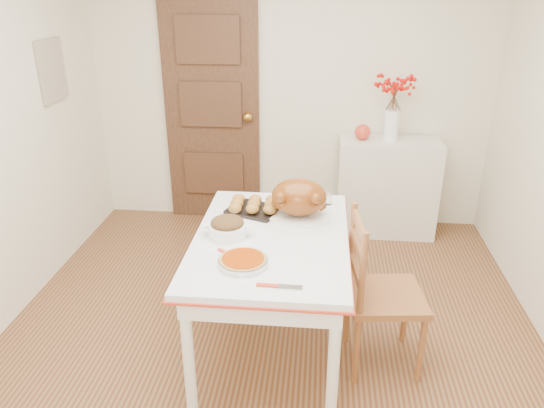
# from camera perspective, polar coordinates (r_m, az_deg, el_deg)

# --- Properties ---
(floor) EXTENTS (3.50, 4.00, 0.00)m
(floor) POSITION_cam_1_polar(r_m,az_deg,el_deg) (3.35, -0.60, -16.04)
(floor) COLOR #532B16
(floor) RESTS_ON ground
(wall_back) EXTENTS (3.50, 0.00, 2.50)m
(wall_back) POSITION_cam_1_polar(r_m,az_deg,el_deg) (4.65, 2.02, 12.69)
(wall_back) COLOR beige
(wall_back) RESTS_ON ground
(door_back) EXTENTS (0.85, 0.06, 2.06)m
(door_back) POSITION_cam_1_polar(r_m,az_deg,el_deg) (4.76, -6.61, 10.11)
(door_back) COLOR #341D11
(door_back) RESTS_ON ground
(photo_board) EXTENTS (0.03, 0.35, 0.45)m
(photo_board) POSITION_cam_1_polar(r_m,az_deg,el_deg) (4.31, -23.02, 13.37)
(photo_board) COLOR #BEB28F
(photo_board) RESTS_ON ground
(sideboard) EXTENTS (0.86, 0.38, 0.86)m
(sideboard) POSITION_cam_1_polar(r_m,az_deg,el_deg) (4.70, 12.46, 1.81)
(sideboard) COLOR beige
(sideboard) RESTS_ON floor
(kitchen_table) EXTENTS (0.89, 1.30, 0.78)m
(kitchen_table) POSITION_cam_1_polar(r_m,az_deg,el_deg) (3.17, -0.09, -9.86)
(kitchen_table) COLOR silver
(kitchen_table) RESTS_ON floor
(chair_oak) EXTENTS (0.47, 0.47, 0.96)m
(chair_oak) POSITION_cam_1_polar(r_m,az_deg,el_deg) (3.08, 12.41, -9.48)
(chair_oak) COLOR brown
(chair_oak) RESTS_ON floor
(berry_vase) EXTENTS (0.28, 0.28, 0.54)m
(berry_vase) POSITION_cam_1_polar(r_m,az_deg,el_deg) (4.49, 13.14, 10.12)
(berry_vase) COLOR white
(berry_vase) RESTS_ON sideboard
(apple) EXTENTS (0.13, 0.13, 0.13)m
(apple) POSITION_cam_1_polar(r_m,az_deg,el_deg) (4.52, 9.91, 7.79)
(apple) COLOR red
(apple) RESTS_ON sideboard
(turkey_platter) EXTENTS (0.45, 0.39, 0.25)m
(turkey_platter) POSITION_cam_1_polar(r_m,az_deg,el_deg) (3.14, 2.98, 0.54)
(turkey_platter) COLOR brown
(turkey_platter) RESTS_ON kitchen_table
(pumpkin_pie) EXTENTS (0.33, 0.33, 0.05)m
(pumpkin_pie) POSITION_cam_1_polar(r_m,az_deg,el_deg) (2.68, -3.19, -6.19)
(pumpkin_pie) COLOR #943001
(pumpkin_pie) RESTS_ON kitchen_table
(stuffing_dish) EXTENTS (0.32, 0.28, 0.11)m
(stuffing_dish) POSITION_cam_1_polar(r_m,az_deg,el_deg) (2.96, -4.91, -2.53)
(stuffing_dish) COLOR brown
(stuffing_dish) RESTS_ON kitchen_table
(rolls_tray) EXTENTS (0.37, 0.34, 0.08)m
(rolls_tray) POSITION_cam_1_polar(r_m,az_deg,el_deg) (3.26, -2.00, -0.16)
(rolls_tray) COLOR #A86D32
(rolls_tray) RESTS_ON kitchen_table
(pie_server) EXTENTS (0.22, 0.07, 0.01)m
(pie_server) POSITION_cam_1_polar(r_m,az_deg,el_deg) (2.51, 0.81, -9.01)
(pie_server) COLOR silver
(pie_server) RESTS_ON kitchen_table
(carving_knife) EXTENTS (0.22, 0.19, 0.01)m
(carving_knife) POSITION_cam_1_polar(r_m,az_deg,el_deg) (2.76, -4.23, -5.76)
(carving_knife) COLOR silver
(carving_knife) RESTS_ON kitchen_table
(drinking_glass) EXTENTS (0.07, 0.07, 0.10)m
(drinking_glass) POSITION_cam_1_polar(r_m,az_deg,el_deg) (3.40, 1.95, 1.03)
(drinking_glass) COLOR white
(drinking_glass) RESTS_ON kitchen_table
(shaker_pair) EXTENTS (0.08, 0.04, 0.08)m
(shaker_pair) POSITION_cam_1_polar(r_m,az_deg,el_deg) (3.38, 5.87, 0.60)
(shaker_pair) COLOR white
(shaker_pair) RESTS_ON kitchen_table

